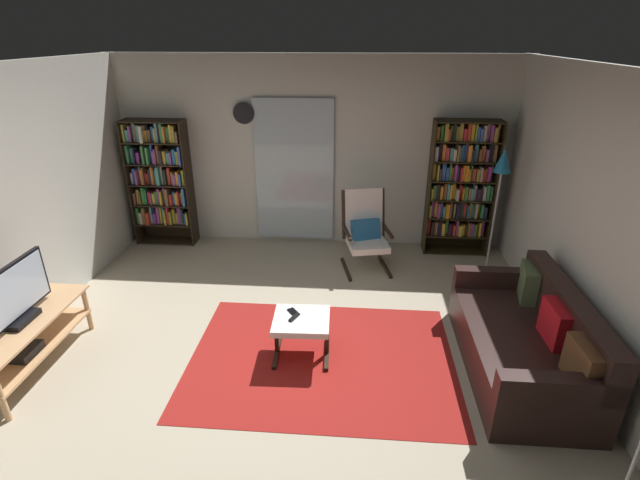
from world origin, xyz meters
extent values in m
plane|color=#B0A38B|center=(0.00, 0.00, 0.00)|extent=(7.02, 7.02, 0.00)
cube|color=beige|center=(0.00, 2.90, 1.30)|extent=(5.60, 0.06, 2.60)
cube|color=beige|center=(2.70, 0.00, 1.30)|extent=(0.06, 6.00, 2.60)
cube|color=silver|center=(-0.26, 2.83, 1.05)|extent=(1.10, 0.01, 2.00)
cube|color=maroon|center=(0.33, 0.12, 0.00)|extent=(2.49, 1.84, 0.01)
cube|color=tan|center=(-2.32, -0.21, 0.49)|extent=(0.51, 1.36, 0.02)
cube|color=tan|center=(-2.32, -0.21, 0.22)|extent=(0.47, 1.30, 0.02)
cylinder|color=tan|center=(-2.11, -0.84, 0.24)|extent=(0.05, 0.05, 0.48)
cylinder|color=tan|center=(-2.11, 0.42, 0.24)|extent=(0.05, 0.05, 0.48)
cylinder|color=tan|center=(-2.53, 0.42, 0.24)|extent=(0.05, 0.05, 0.48)
cube|color=black|center=(-2.32, -0.33, 0.27)|extent=(0.31, 0.28, 0.07)
cube|color=black|center=(-2.32, -0.21, 0.52)|extent=(0.20, 0.32, 0.05)
cube|color=black|center=(-2.32, -0.21, 0.79)|extent=(0.04, 0.88, 0.49)
cube|color=silver|center=(-2.30, -0.21, 0.79)|extent=(0.01, 0.83, 0.44)
cube|color=black|center=(-2.55, 2.65, 0.89)|extent=(0.02, 0.30, 1.77)
cube|color=black|center=(-1.72, 2.65, 0.89)|extent=(0.02, 0.30, 1.77)
cube|color=black|center=(-2.13, 2.79, 0.89)|extent=(0.84, 0.02, 1.77)
cube|color=black|center=(-2.13, 2.65, 0.02)|extent=(0.81, 0.28, 0.02)
cube|color=black|center=(-2.13, 2.65, 0.30)|extent=(0.81, 0.28, 0.02)
cube|color=black|center=(-2.13, 2.65, 0.59)|extent=(0.81, 0.28, 0.02)
cube|color=black|center=(-2.13, 2.65, 0.89)|extent=(0.81, 0.28, 0.02)
cube|color=black|center=(-2.13, 2.65, 1.18)|extent=(0.81, 0.28, 0.02)
cube|color=black|center=(-2.13, 2.65, 1.48)|extent=(0.81, 0.28, 0.02)
cube|color=black|center=(-2.13, 2.65, 1.76)|extent=(0.81, 0.28, 0.02)
cube|color=#2D813F|center=(-2.51, 2.67, 0.42)|extent=(0.03, 0.22, 0.23)
cube|color=beige|center=(-2.46, 2.64, 0.39)|extent=(0.04, 0.20, 0.17)
cube|color=brown|center=(-2.41, 2.63, 0.43)|extent=(0.04, 0.18, 0.25)
cube|color=red|center=(-2.36, 2.63, 0.39)|extent=(0.04, 0.22, 0.18)
cube|color=teal|center=(-2.31, 2.67, 0.43)|extent=(0.03, 0.20, 0.25)
cube|color=purple|center=(-2.27, 2.63, 0.38)|extent=(0.04, 0.11, 0.15)
cube|color=#9E4998|center=(-2.22, 2.66, 0.43)|extent=(0.03, 0.16, 0.25)
cube|color=gold|center=(-2.18, 2.65, 0.44)|extent=(0.03, 0.11, 0.26)
cube|color=teal|center=(-2.14, 2.67, 0.43)|extent=(0.03, 0.13, 0.25)
cube|color=gold|center=(-2.11, 2.63, 0.41)|extent=(0.02, 0.19, 0.21)
cube|color=red|center=(-2.07, 2.63, 0.43)|extent=(0.02, 0.14, 0.26)
cube|color=olive|center=(-2.03, 2.63, 0.40)|extent=(0.03, 0.16, 0.20)
cube|color=#A88C2B|center=(-1.99, 2.66, 0.42)|extent=(0.03, 0.14, 0.23)
cube|color=olive|center=(-1.95, 2.66, 0.38)|extent=(0.03, 0.11, 0.16)
cube|color=#943B94|center=(-1.91, 2.64, 0.44)|extent=(0.04, 0.11, 0.26)
cube|color=#232D31|center=(-1.86, 2.64, 0.42)|extent=(0.04, 0.16, 0.24)
cube|color=#2B65A7|center=(-1.82, 2.64, 0.39)|extent=(0.03, 0.16, 0.17)
cube|color=gold|center=(-1.79, 2.64, 0.40)|extent=(0.03, 0.19, 0.18)
cube|color=brown|center=(-2.51, 2.65, 0.68)|extent=(0.03, 0.18, 0.16)
cube|color=#A89A33|center=(-2.47, 2.65, 0.70)|extent=(0.04, 0.13, 0.21)
cube|color=brown|center=(-2.43, 2.65, 0.69)|extent=(0.03, 0.20, 0.18)
cube|color=#308C3D|center=(-2.39, 2.67, 0.72)|extent=(0.04, 0.19, 0.24)
cube|color=#2C7F52|center=(-2.36, 2.67, 0.71)|extent=(0.02, 0.18, 0.22)
cube|color=red|center=(-2.31, 2.67, 0.69)|extent=(0.04, 0.14, 0.18)
cube|color=#8C3C83|center=(-2.28, 2.66, 0.68)|extent=(0.02, 0.21, 0.17)
cube|color=gold|center=(-2.25, 2.67, 0.68)|extent=(0.04, 0.16, 0.16)
cube|color=#3B7B3D|center=(-2.21, 2.66, 0.69)|extent=(0.04, 0.14, 0.19)
cube|color=#9A4488|center=(-2.16, 2.65, 0.72)|extent=(0.03, 0.16, 0.23)
cube|color=gold|center=(-2.12, 2.64, 0.70)|extent=(0.03, 0.20, 0.20)
cube|color=#883792|center=(-2.09, 2.66, 0.72)|extent=(0.04, 0.13, 0.24)
cube|color=brown|center=(-2.04, 2.64, 0.72)|extent=(0.04, 0.22, 0.24)
cube|color=red|center=(-1.99, 2.65, 0.68)|extent=(0.04, 0.20, 0.16)
cube|color=#2D64B8|center=(-1.95, 2.65, 0.70)|extent=(0.02, 0.14, 0.20)
cube|color=gold|center=(-1.91, 2.65, 0.69)|extent=(0.04, 0.14, 0.18)
cube|color=#BF2738|center=(-1.88, 2.65, 0.70)|extent=(0.02, 0.20, 0.21)
cube|color=#A18C2C|center=(-1.84, 2.66, 0.69)|extent=(0.04, 0.13, 0.18)
cube|color=teal|center=(-1.79, 2.64, 0.73)|extent=(0.04, 0.22, 0.26)
cube|color=beige|center=(-2.51, 2.66, 0.97)|extent=(0.03, 0.16, 0.16)
cube|color=#2D5BB6|center=(-2.47, 2.66, 1.00)|extent=(0.04, 0.18, 0.22)
cube|color=#994692|center=(-2.43, 2.64, 1.00)|extent=(0.02, 0.23, 0.21)
cube|color=#5D9F8C|center=(-2.40, 2.66, 1.02)|extent=(0.02, 0.12, 0.24)
cube|color=orange|center=(-2.37, 2.65, 1.00)|extent=(0.03, 0.15, 0.20)
cube|color=brown|center=(-2.34, 2.65, 1.01)|extent=(0.02, 0.17, 0.24)
cube|color=red|center=(-2.31, 2.66, 0.97)|extent=(0.04, 0.11, 0.15)
cube|color=black|center=(-2.25, 2.67, 1.00)|extent=(0.04, 0.18, 0.22)
cube|color=orange|center=(-2.22, 2.66, 1.02)|extent=(0.03, 0.16, 0.24)
cube|color=brown|center=(-2.19, 2.65, 1.01)|extent=(0.02, 0.19, 0.24)
cube|color=teal|center=(-2.16, 2.63, 1.00)|extent=(0.03, 0.12, 0.21)
cube|color=teal|center=(-2.12, 2.63, 1.02)|extent=(0.04, 0.21, 0.26)
cube|color=beige|center=(-2.08, 2.66, 1.02)|extent=(0.02, 0.15, 0.25)
cube|color=black|center=(-2.04, 2.66, 1.00)|extent=(0.04, 0.17, 0.21)
cube|color=red|center=(-1.99, 2.65, 1.01)|extent=(0.04, 0.12, 0.24)
cube|color=#979B2B|center=(-1.94, 2.66, 0.98)|extent=(0.03, 0.11, 0.18)
cube|color=#9A4991|center=(-1.90, 2.65, 0.97)|extent=(0.04, 0.19, 0.16)
cube|color=orange|center=(-1.86, 2.67, 0.99)|extent=(0.04, 0.21, 0.19)
cube|color=#3E5AB2|center=(-1.81, 2.64, 0.98)|extent=(0.03, 0.23, 0.16)
cube|color=#949F27|center=(-1.77, 2.64, 1.00)|extent=(0.03, 0.17, 0.22)
cube|color=#36794A|center=(-2.51, 2.64, 1.31)|extent=(0.04, 0.18, 0.25)
cube|color=teal|center=(-2.46, 2.66, 1.29)|extent=(0.04, 0.14, 0.20)
cube|color=#1A1B2F|center=(-2.41, 2.65, 1.29)|extent=(0.02, 0.23, 0.20)
cube|color=#8D3895|center=(-2.37, 2.64, 1.27)|extent=(0.04, 0.15, 0.15)
cube|color=#9A4984|center=(-2.33, 2.67, 1.30)|extent=(0.03, 0.11, 0.22)
cube|color=#407F49|center=(-2.29, 2.63, 1.32)|extent=(0.03, 0.20, 0.25)
cube|color=orange|center=(-2.25, 2.66, 1.30)|extent=(0.02, 0.11, 0.21)
cube|color=#3C8D44|center=(-2.22, 2.63, 1.31)|extent=(0.03, 0.22, 0.23)
cube|color=#2C55B4|center=(-2.18, 2.66, 1.32)|extent=(0.03, 0.13, 0.26)
cube|color=#874292|center=(-2.15, 2.66, 1.28)|extent=(0.03, 0.21, 0.17)
cube|color=#973E8C|center=(-2.12, 2.65, 1.29)|extent=(0.02, 0.21, 0.21)
cube|color=brown|center=(-2.09, 2.64, 1.32)|extent=(0.04, 0.15, 0.25)
cube|color=#281F28|center=(-2.04, 2.65, 1.29)|extent=(0.04, 0.24, 0.20)
cube|color=gold|center=(-2.00, 2.64, 1.28)|extent=(0.04, 0.15, 0.18)
cube|color=teal|center=(-1.95, 2.66, 1.27)|extent=(0.04, 0.19, 0.16)
cube|color=#964699|center=(-1.91, 2.63, 1.27)|extent=(0.03, 0.18, 0.17)
cube|color=#286DB7|center=(-1.87, 2.64, 1.29)|extent=(0.04, 0.14, 0.20)
cube|color=#A6922D|center=(-1.82, 2.64, 1.28)|extent=(0.03, 0.19, 0.18)
cube|color=#3C5CB9|center=(-1.77, 2.63, 1.32)|extent=(0.03, 0.23, 0.25)
cube|color=#A39E35|center=(-2.51, 2.64, 1.60)|extent=(0.03, 0.18, 0.24)
cube|color=teal|center=(-2.47, 2.67, 1.57)|extent=(0.04, 0.21, 0.16)
cube|color=#884287|center=(-2.43, 2.67, 1.59)|extent=(0.03, 0.22, 0.22)
cube|color=#3F8346|center=(-2.39, 2.64, 1.61)|extent=(0.02, 0.10, 0.25)
cube|color=brown|center=(-2.36, 2.65, 1.61)|extent=(0.03, 0.14, 0.24)
cube|color=#588C9E|center=(-2.31, 2.66, 1.60)|extent=(0.04, 0.19, 0.22)
cube|color=beige|center=(-2.26, 2.63, 1.60)|extent=(0.04, 0.24, 0.22)
cube|color=orange|center=(-2.22, 2.64, 1.56)|extent=(0.03, 0.11, 0.15)
cube|color=brown|center=(-2.18, 2.65, 1.57)|extent=(0.04, 0.13, 0.16)
cube|color=#2C6DB3|center=(-2.13, 2.67, 1.59)|extent=(0.04, 0.12, 0.20)
cube|color=gold|center=(-2.09, 2.64, 1.58)|extent=(0.02, 0.15, 0.19)
cube|color=teal|center=(-2.06, 2.64, 1.62)|extent=(0.03, 0.15, 0.26)
cube|color=red|center=(-2.03, 2.67, 1.60)|extent=(0.02, 0.12, 0.22)
cube|color=#2C8A4A|center=(-2.00, 2.67, 1.61)|extent=(0.03, 0.22, 0.26)
cube|color=orange|center=(-1.96, 2.66, 1.59)|extent=(0.02, 0.24, 0.22)
cube|color=#3A8251|center=(-1.92, 2.67, 1.59)|extent=(0.04, 0.16, 0.20)
cube|color=gold|center=(-1.87, 2.65, 1.60)|extent=(0.03, 0.17, 0.24)
cube|color=olive|center=(-1.83, 2.64, 1.60)|extent=(0.04, 0.18, 0.23)
cube|color=brown|center=(-1.78, 2.64, 1.56)|extent=(0.03, 0.23, 0.15)
cube|color=black|center=(1.58, 2.65, 0.91)|extent=(0.02, 0.30, 1.83)
cube|color=black|center=(2.43, 2.65, 0.91)|extent=(0.02, 0.30, 1.83)
cube|color=black|center=(2.00, 2.79, 0.91)|extent=(0.86, 0.02, 1.83)
cube|color=black|center=(2.00, 2.65, 0.02)|extent=(0.83, 0.28, 0.02)
cube|color=black|center=(2.00, 2.65, 0.26)|extent=(0.83, 0.28, 0.02)
cube|color=black|center=(2.00, 2.65, 0.52)|extent=(0.83, 0.28, 0.02)
cube|color=black|center=(2.00, 2.65, 0.78)|extent=(0.83, 0.28, 0.02)
cube|color=black|center=(2.00, 2.65, 1.04)|extent=(0.83, 0.28, 0.02)
cube|color=black|center=(2.00, 2.65, 1.31)|extent=(0.83, 0.28, 0.02)
cube|color=black|center=(2.00, 2.65, 1.57)|extent=(0.83, 0.28, 0.02)
cube|color=black|center=(2.00, 2.65, 1.81)|extent=(0.83, 0.28, 0.02)
cube|color=red|center=(1.63, 2.65, 0.38)|extent=(0.04, 0.13, 0.22)
cube|color=black|center=(1.67, 2.64, 0.37)|extent=(0.03, 0.18, 0.19)
cube|color=brown|center=(1.73, 2.66, 0.36)|extent=(0.04, 0.20, 0.19)
cube|color=black|center=(1.77, 2.66, 0.38)|extent=(0.04, 0.21, 0.22)
cube|color=gold|center=(1.82, 2.63, 0.36)|extent=(0.04, 0.16, 0.17)
cube|color=#40823F|center=(1.87, 2.66, 0.37)|extent=(0.03, 0.12, 0.20)
cube|color=#2C1B2F|center=(1.92, 2.64, 0.35)|extent=(0.04, 0.12, 0.17)
cube|color=red|center=(1.97, 2.65, 0.35)|extent=(0.03, 0.23, 0.15)
cube|color=#98418E|center=(2.01, 2.64, 0.38)|extent=(0.02, 0.19, 0.23)
cube|color=gold|center=(2.05, 2.64, 0.35)|extent=(0.04, 0.23, 0.16)
cube|color=gold|center=(2.10, 2.63, 0.35)|extent=(0.03, 0.13, 0.16)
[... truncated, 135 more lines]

